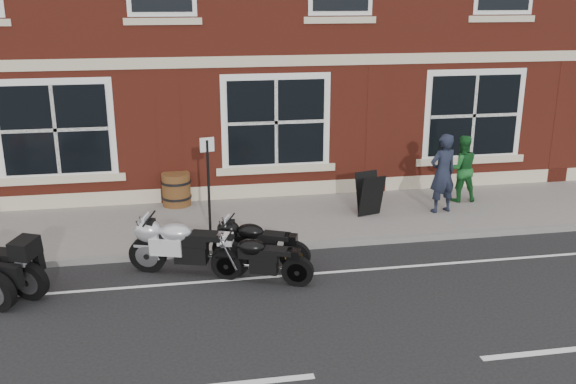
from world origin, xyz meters
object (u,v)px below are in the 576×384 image
Objects in this scene: moto_sport_black at (259,242)px; moto_naked_black at (260,257)px; pedestrian_left at (443,173)px; pedestrian_right at (461,168)px; moto_sport_silver at (186,244)px; parking_sign at (208,180)px; barrel_planter at (176,189)px; a_board_sign at (370,194)px.

moto_sport_black is 1.01× the size of moto_naked_black.
pedestrian_left reaches higher than pedestrian_right.
pedestrian_right reaches higher than moto_sport_black.
moto_sport_silver is 1.35× the size of pedestrian_right.
pedestrian_right is (0.78, 0.70, -0.11)m from pedestrian_left.
moto_sport_silver is 1.05× the size of parking_sign.
moto_sport_silver reaches higher than barrel_planter.
parking_sign reaches higher than moto_sport_black.
a_board_sign is at bearing -27.30° from moto_sport_black.
parking_sign reaches higher than a_board_sign.
a_board_sign is at bearing -2.59° from parking_sign.
moto_naked_black is (1.26, -0.59, -0.10)m from moto_sport_silver.
moto_sport_black is 0.82× the size of moto_sport_silver.
moto_sport_black is at bearing -74.01° from parking_sign.
barrel_planter is at bearing -2.01° from pedestrian_right.
a_board_sign is (-1.65, 0.11, -0.43)m from pedestrian_left.
moto_naked_black is 4.49m from barrel_planter.
a_board_sign is 1.23× the size of barrel_planter.
a_board_sign is 3.74m from parking_sign.
parking_sign is (0.65, -2.10, 0.80)m from barrel_planter.
pedestrian_right is at bearing -150.84° from pedestrian_left.
moto_sport_silver is 1.19× the size of pedestrian_left.
pedestrian_right is 0.78× the size of parking_sign.
barrel_planter reaches higher than moto_naked_black.
pedestrian_left is at bearing -14.67° from barrel_planter.
a_board_sign is (-2.43, -0.58, -0.32)m from pedestrian_right.
pedestrian_right is 2.07× the size of barrel_planter.
barrel_planter is (-1.39, 4.27, 0.03)m from moto_naked_black.
pedestrian_right is at bearing -2.15° from a_board_sign.
parking_sign is at bearing -72.75° from barrel_planter.
parking_sign reaches higher than pedestrian_right.
parking_sign is at bearing 0.01° from moto_sport_silver.
pedestrian_left is at bearing -36.57° from moto_naked_black.
parking_sign is at bearing 174.86° from a_board_sign.
pedestrian_right is (5.29, 3.42, 0.44)m from moto_naked_black.
parking_sign is (0.51, 1.58, 0.73)m from moto_sport_silver.
moto_sport_silver is at bearing -121.11° from parking_sign.
pedestrian_left is 1.91× the size of a_board_sign.
moto_naked_black is at bearing 38.10° from pedestrian_right.
a_board_sign reaches higher than moto_naked_black.
moto_naked_black is 5.30m from pedestrian_left.
pedestrian_left is 1.05m from pedestrian_right.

